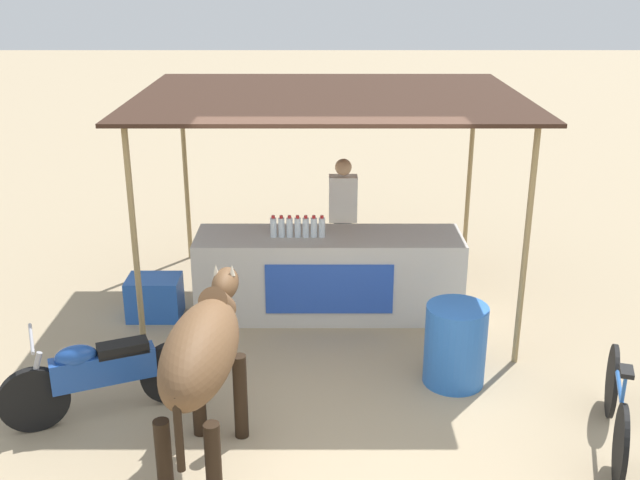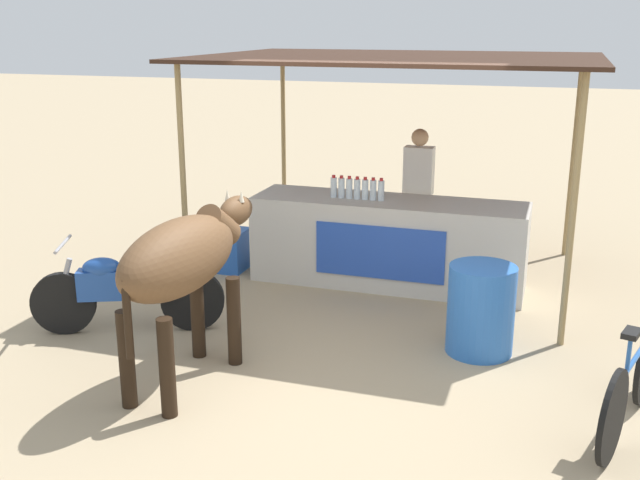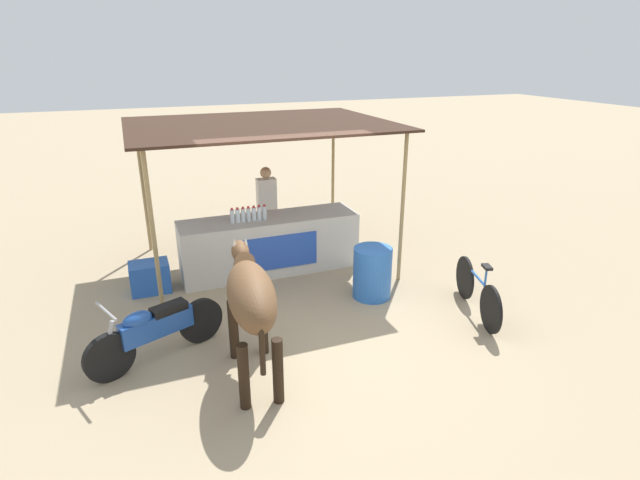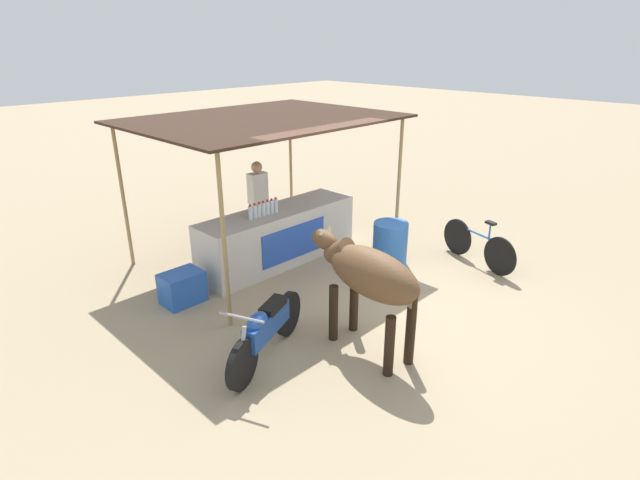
{
  "view_description": "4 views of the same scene",
  "coord_description": "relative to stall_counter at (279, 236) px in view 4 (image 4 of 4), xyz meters",
  "views": [
    {
      "loc": [
        -0.1,
        -5.68,
        3.83
      ],
      "look_at": [
        -0.11,
        1.56,
        1.14
      ],
      "focal_mm": 42.0,
      "sensor_mm": 36.0,
      "label": 1
    },
    {
      "loc": [
        1.75,
        -5.61,
        2.84
      ],
      "look_at": [
        -0.39,
        0.95,
        0.82
      ],
      "focal_mm": 42.0,
      "sensor_mm": 36.0,
      "label": 2
    },
    {
      "loc": [
        -2.06,
        -5.53,
        3.6
      ],
      "look_at": [
        0.34,
        0.69,
        1.05
      ],
      "focal_mm": 28.0,
      "sensor_mm": 36.0,
      "label": 3
    },
    {
      "loc": [
        -5.26,
        -4.01,
        3.69
      ],
      "look_at": [
        -0.34,
        0.84,
        0.89
      ],
      "focal_mm": 28.0,
      "sensor_mm": 36.0,
      "label": 4
    }
  ],
  "objects": [
    {
      "name": "cooler_box",
      "position": [
        -1.99,
        -0.1,
        -0.24
      ],
      "size": [
        0.6,
        0.44,
        0.48
      ],
      "primitive_type": "cube",
      "color": "blue",
      "rests_on": "ground"
    },
    {
      "name": "water_barrel",
      "position": [
        1.19,
        -1.53,
        -0.08
      ],
      "size": [
        0.59,
        0.59,
        0.8
      ],
      "primitive_type": "cylinder",
      "color": "blue",
      "rests_on": "ground"
    },
    {
      "name": "stall_counter",
      "position": [
        0.0,
        0.0,
        0.0
      ],
      "size": [
        3.0,
        0.82,
        0.96
      ],
      "color": "beige",
      "rests_on": "ground"
    },
    {
      "name": "bicycle_leaning",
      "position": [
        2.36,
        -2.55,
        -0.13
      ],
      "size": [
        0.51,
        1.6,
        0.85
      ],
      "color": "black",
      "rests_on": "ground"
    },
    {
      "name": "motorcycle_parked",
      "position": [
        -2.03,
        -2.1,
        -0.05
      ],
      "size": [
        1.69,
        0.85,
        0.9
      ],
      "color": "black",
      "rests_on": "ground"
    },
    {
      "name": "stall_awning",
      "position": [
        0.0,
        0.3,
        1.91
      ],
      "size": [
        4.2,
        3.2,
        2.49
      ],
      "color": "#382319",
      "rests_on": "ground"
    },
    {
      "name": "water_bottle_row",
      "position": [
        -0.35,
        -0.05,
        0.59
      ],
      "size": [
        0.61,
        0.07,
        0.25
      ],
      "color": "silver",
      "rests_on": "stall_counter"
    },
    {
      "name": "cow",
      "position": [
        -1.0,
        -2.82,
        0.55
      ],
      "size": [
        0.65,
        1.84,
        1.44
      ],
      "color": "brown",
      "rests_on": "ground"
    },
    {
      "name": "vendor_behind_counter",
      "position": [
        0.18,
        0.75,
        0.37
      ],
      "size": [
        0.34,
        0.22,
        1.65
      ],
      "color": "#383842",
      "rests_on": "ground"
    },
    {
      "name": "ground_plane",
      "position": [
        0.0,
        -2.2,
        -0.48
      ],
      "size": [
        60.0,
        60.0,
        0.0
      ],
      "primitive_type": "plane",
      "color": "tan"
    }
  ]
}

